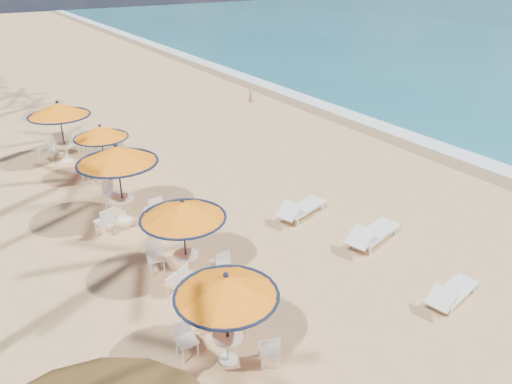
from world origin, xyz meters
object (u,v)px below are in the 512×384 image
lounger_far (300,208)px  lounger_near (452,293)px  station_0 (227,296)px  station_1 (183,221)px  station_2 (118,165)px  station_3 (100,139)px  lounger_mid (372,234)px  station_4 (59,116)px

lounger_far → lounger_near: bearing=-103.3°
station_0 → station_1: (0.55, 3.28, 0.07)m
station_2 → station_0: bearing=-91.7°
station_0 → station_2: station_2 is taller
station_0 → station_3: (0.72, 11.14, -0.07)m
station_3 → lounger_near: 13.46m
station_2 → lounger_mid: size_ratio=1.17×
station_0 → lounger_mid: (5.98, 1.81, -1.29)m
station_3 → station_4: bearing=106.7°
station_0 → lounger_far: size_ratio=1.05×
lounger_near → lounger_far: (-0.45, 5.63, 0.04)m
station_3 → station_2: bearing=-97.6°
lounger_mid → lounger_far: 2.63m
station_1 → station_3: 7.87m
lounger_near → lounger_far: size_ratio=0.89×
station_0 → lounger_far: station_0 is taller
station_3 → station_4: station_4 is taller
station_3 → lounger_mid: 10.78m
station_1 → station_2: size_ratio=0.88×
station_0 → station_2: bearing=88.3°
station_4 → lounger_near: size_ratio=1.36×
lounger_far → station_1: bearing=174.7°
station_0 → lounger_near: bearing=-13.1°
station_2 → lounger_far: (4.97, -3.01, -1.61)m
station_2 → lounger_near: station_2 is taller
station_3 → lounger_mid: bearing=-60.6°
lounger_mid → station_1: bearing=149.6°
lounger_far → lounger_mid: bearing=-90.3°
station_3 → station_1: bearing=-91.3°
lounger_near → lounger_mid: lounger_mid is taller
station_3 → lounger_mid: station_3 is taller
station_4 → lounger_far: size_ratio=1.21×
station_4 → lounger_far: 11.02m
station_1 → station_3: (0.17, 7.87, -0.14)m
lounger_near → lounger_mid: bearing=71.9°
station_4 → lounger_mid: (6.07, -12.05, -1.55)m
station_3 → station_4: size_ratio=0.83×
station_3 → lounger_mid: (5.26, -9.33, -1.22)m
lounger_far → station_0: bearing=-158.1°
station_3 → lounger_mid: size_ratio=0.94×
station_4 → lounger_mid: station_4 is taller
station_1 → station_4: 10.61m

